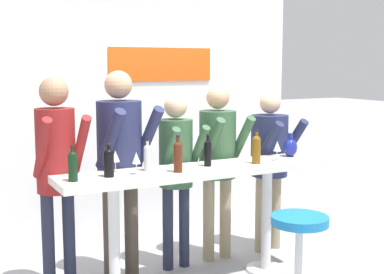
# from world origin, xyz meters

# --- Properties ---
(back_wall) EXTENTS (3.95, 0.12, 2.78)m
(back_wall) POSITION_xyz_m (0.00, 1.53, 1.39)
(back_wall) COLOR white
(back_wall) RESTS_ON ground_plane
(tasting_table) EXTENTS (2.35, 0.49, 1.03)m
(tasting_table) POSITION_xyz_m (-0.00, 0.00, 0.85)
(tasting_table) COLOR silver
(tasting_table) RESTS_ON ground_plane
(bar_stool) EXTENTS (0.48, 0.48, 0.70)m
(bar_stool) POSITION_xyz_m (0.59, -0.64, 0.47)
(bar_stool) COLOR silver
(bar_stool) RESTS_ON ground_plane
(person_far_left) EXTENTS (0.40, 0.54, 1.79)m
(person_far_left) POSITION_xyz_m (-1.07, 0.38, 1.13)
(person_far_left) COLOR #23283D
(person_far_left) RESTS_ON ground_plane
(person_left) EXTENTS (0.53, 0.64, 1.84)m
(person_left) POSITION_xyz_m (-0.51, 0.43, 1.14)
(person_left) COLOR #473D33
(person_left) RESTS_ON ground_plane
(person_center_left) EXTENTS (0.38, 0.49, 1.62)m
(person_center_left) POSITION_xyz_m (0.03, 0.44, 1.01)
(person_center_left) COLOR #23283D
(person_center_left) RESTS_ON ground_plane
(person_center) EXTENTS (0.43, 0.54, 1.69)m
(person_center) POSITION_xyz_m (0.49, 0.47, 1.05)
(person_center) COLOR gray
(person_center) RESTS_ON ground_plane
(person_center_right) EXTENTS (0.50, 0.59, 1.61)m
(person_center_right) POSITION_xyz_m (1.08, 0.45, 0.99)
(person_center_right) COLOR gray
(person_center_right) RESTS_ON ground_plane
(wine_bottle_0) EXTENTS (0.08, 0.08, 0.29)m
(wine_bottle_0) POSITION_xyz_m (0.55, -0.07, 1.17)
(wine_bottle_0) COLOR brown
(wine_bottle_0) RESTS_ON tasting_table
(wine_bottle_1) EXTENTS (0.07, 0.07, 0.27)m
(wine_bottle_1) POSITION_xyz_m (-1.05, -0.05, 1.16)
(wine_bottle_1) COLOR black
(wine_bottle_1) RESTS_ON tasting_table
(wine_bottle_2) EXTENTS (0.08, 0.08, 0.26)m
(wine_bottle_2) POSITION_xyz_m (-0.77, -0.02, 1.15)
(wine_bottle_2) COLOR black
(wine_bottle_2) RESTS_ON tasting_table
(wine_bottle_3) EXTENTS (0.06, 0.06, 0.27)m
(wine_bottle_3) POSITION_xyz_m (0.12, 0.02, 1.16)
(wine_bottle_3) COLOR black
(wine_bottle_3) RESTS_ON tasting_table
(wine_bottle_4) EXTENTS (0.07, 0.07, 0.30)m
(wine_bottle_4) POSITION_xyz_m (-0.22, -0.10, 1.17)
(wine_bottle_4) COLOR #4C1E0F
(wine_bottle_4) RESTS_ON tasting_table
(wine_bottle_5) EXTENTS (0.06, 0.06, 0.26)m
(wine_bottle_5) POSITION_xyz_m (-0.41, 0.07, 1.15)
(wine_bottle_5) COLOR #B7BCC1
(wine_bottle_5) RESTS_ON tasting_table
(wine_glass_0) EXTENTS (0.07, 0.07, 0.18)m
(wine_glass_0) POSITION_xyz_m (-0.66, 0.12, 1.16)
(wine_glass_0) COLOR silver
(wine_glass_0) RESTS_ON tasting_table
(wine_glass_1) EXTENTS (0.07, 0.07, 0.18)m
(wine_glass_1) POSITION_xyz_m (-0.55, -0.03, 1.16)
(wine_glass_1) COLOR silver
(wine_glass_1) RESTS_ON tasting_table
(wine_glass_2) EXTENTS (0.07, 0.07, 0.18)m
(wine_glass_2) POSITION_xyz_m (0.80, -0.04, 1.16)
(wine_glass_2) COLOR silver
(wine_glass_2) RESTS_ON tasting_table
(decorative_vase) EXTENTS (0.13, 0.13, 0.22)m
(decorative_vase) POSITION_xyz_m (1.04, 0.08, 1.12)
(decorative_vase) COLOR navy
(decorative_vase) RESTS_ON tasting_table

